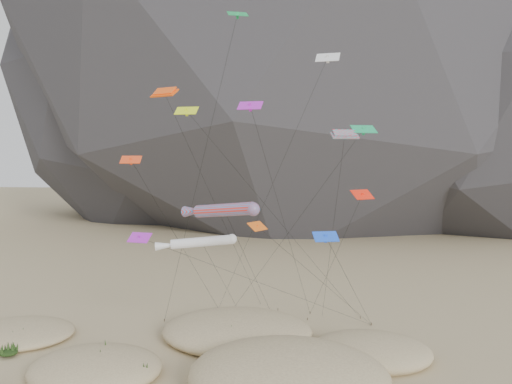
% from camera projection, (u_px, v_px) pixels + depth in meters
% --- Properties ---
extents(kite_stakes, '(23.10, 5.64, 0.30)m').
position_uv_depth(kite_stakes, '(279.00, 317.00, 57.20)').
color(kite_stakes, '#3F2D1E').
rests_on(kite_stakes, ground).
extents(rainbow_tube_kite, '(7.89, 14.33, 14.66)m').
position_uv_depth(rainbow_tube_kite, '(222.00, 210.00, 44.90)').
color(rainbow_tube_kite, red).
rests_on(rainbow_tube_kite, ground).
extents(white_tube_kite, '(7.41, 15.51, 11.39)m').
position_uv_depth(white_tube_kite, '(198.00, 242.00, 45.86)').
color(white_tube_kite, silver).
rests_on(white_tube_kite, ground).
extents(orange_parafoil, '(9.57, 14.24, 25.36)m').
position_uv_depth(orange_parafoil, '(166.00, 95.00, 49.00)').
color(orange_parafoil, '#F94E0D').
rests_on(orange_parafoil, ground).
extents(multi_parafoil, '(2.99, 13.08, 20.97)m').
position_uv_depth(multi_parafoil, '(344.00, 137.00, 44.38)').
color(multi_parafoil, '#FF1A35').
rests_on(multi_parafoil, ground).
extents(delta_kites, '(24.06, 20.50, 31.73)m').
position_uv_depth(delta_kites, '(262.00, 155.00, 44.71)').
color(delta_kites, '#CAE217').
rests_on(delta_kites, ground).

